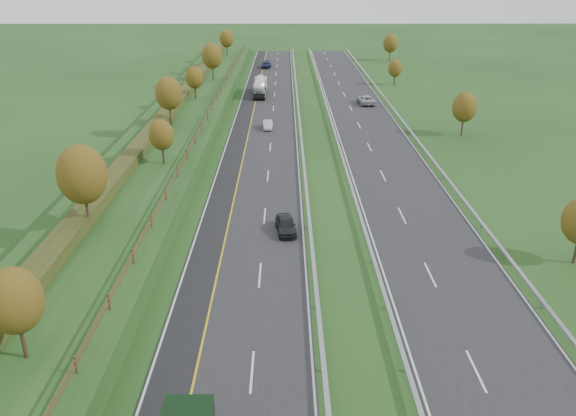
# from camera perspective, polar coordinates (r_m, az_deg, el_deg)

# --- Properties ---
(ground) EXTENTS (400.00, 400.00, 0.00)m
(ground) POSITION_cam_1_polar(r_m,az_deg,el_deg) (75.92, 3.23, 5.31)
(ground) COLOR #1C4016
(ground) RESTS_ON ground
(near_carriageway) EXTENTS (10.50, 200.00, 0.04)m
(near_carriageway) POSITION_cam_1_polar(r_m,az_deg,el_deg) (80.62, -2.69, 6.40)
(near_carriageway) COLOR black
(near_carriageway) RESTS_ON ground
(far_carriageway) EXTENTS (10.50, 200.00, 0.04)m
(far_carriageway) POSITION_cam_1_polar(r_m,az_deg,el_deg) (81.61, 9.03, 6.35)
(far_carriageway) COLOR black
(far_carriageway) RESTS_ON ground
(hard_shoulder) EXTENTS (3.00, 200.00, 0.04)m
(hard_shoulder) POSITION_cam_1_polar(r_m,az_deg,el_deg) (80.86, -5.36, 6.38)
(hard_shoulder) COLOR black
(hard_shoulder) RESTS_ON ground
(lane_markings) EXTENTS (26.75, 200.00, 0.01)m
(lane_markings) POSITION_cam_1_polar(r_m,az_deg,el_deg) (80.48, 1.89, 6.41)
(lane_markings) COLOR silver
(lane_markings) RESTS_ON near_carriageway
(embankment_left) EXTENTS (12.00, 200.00, 2.00)m
(embankment_left) POSITION_cam_1_polar(r_m,az_deg,el_deg) (81.92, -11.90, 6.91)
(embankment_left) COLOR #1C4016
(embankment_left) RESTS_ON ground
(hedge_left) EXTENTS (2.20, 180.00, 1.10)m
(hedge_left) POSITION_cam_1_polar(r_m,az_deg,el_deg) (81.94, -13.37, 7.91)
(hedge_left) COLOR #2B3616
(hedge_left) RESTS_ON embankment_left
(fence_left) EXTENTS (0.12, 189.06, 1.20)m
(fence_left) POSITION_cam_1_polar(r_m,az_deg,el_deg) (80.29, -8.87, 8.09)
(fence_left) COLOR #422B19
(fence_left) RESTS_ON embankment_left
(median_barrier_near) EXTENTS (0.32, 200.00, 0.71)m
(median_barrier_near) POSITION_cam_1_polar(r_m,az_deg,el_deg) (80.41, 1.39, 6.82)
(median_barrier_near) COLOR #919398
(median_barrier_near) RESTS_ON ground
(median_barrier_far) EXTENTS (0.32, 200.00, 0.71)m
(median_barrier_far) POSITION_cam_1_polar(r_m,az_deg,el_deg) (80.72, 5.04, 6.80)
(median_barrier_far) COLOR #919398
(median_barrier_far) RESTS_ON ground
(outer_barrier_far) EXTENTS (0.32, 200.00, 0.71)m
(outer_barrier_far) POSITION_cam_1_polar(r_m,az_deg,el_deg) (82.58, 13.06, 6.66)
(outer_barrier_far) COLOR #919398
(outer_barrier_far) RESTS_ON ground
(trees_left) EXTENTS (6.64, 164.30, 7.66)m
(trees_left) POSITION_cam_1_polar(r_m,az_deg,el_deg) (77.34, -12.43, 10.04)
(trees_left) COLOR #2D2116
(trees_left) RESTS_ON embankment_left
(trees_far) EXTENTS (8.45, 118.60, 7.12)m
(trees_far) POSITION_cam_1_polar(r_m,az_deg,el_deg) (111.23, 13.79, 12.67)
(trees_far) COLOR #2D2116
(trees_far) RESTS_ON ground
(road_tanker) EXTENTS (2.40, 11.22, 3.46)m
(road_tanker) POSITION_cam_1_polar(r_m,az_deg,el_deg) (113.93, -2.86, 12.30)
(road_tanker) COLOR silver
(road_tanker) RESTS_ON near_carriageway
(car_dark_near) EXTENTS (2.29, 4.55, 1.49)m
(car_dark_near) POSITION_cam_1_polar(r_m,az_deg,el_deg) (53.27, -0.22, -1.72)
(car_dark_near) COLOR black
(car_dark_near) RESTS_ON near_carriageway
(car_silver_mid) EXTENTS (1.63, 4.02, 1.30)m
(car_silver_mid) POSITION_cam_1_polar(r_m,az_deg,el_deg) (89.03, -2.09, 8.47)
(car_silver_mid) COLOR #B3B3B8
(car_silver_mid) RESTS_ON near_carriageway
(car_small_far) EXTENTS (2.64, 5.57, 1.57)m
(car_small_far) POSITION_cam_1_polar(r_m,az_deg,el_deg) (147.24, -2.22, 14.35)
(car_small_far) COLOR #12173A
(car_small_far) RESTS_ON near_carriageway
(car_oncoming) EXTENTS (3.05, 5.98, 1.62)m
(car_oncoming) POSITION_cam_1_polar(r_m,az_deg,el_deg) (107.00, 7.93, 10.85)
(car_oncoming) COLOR #AEADB2
(car_oncoming) RESTS_ON far_carriageway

